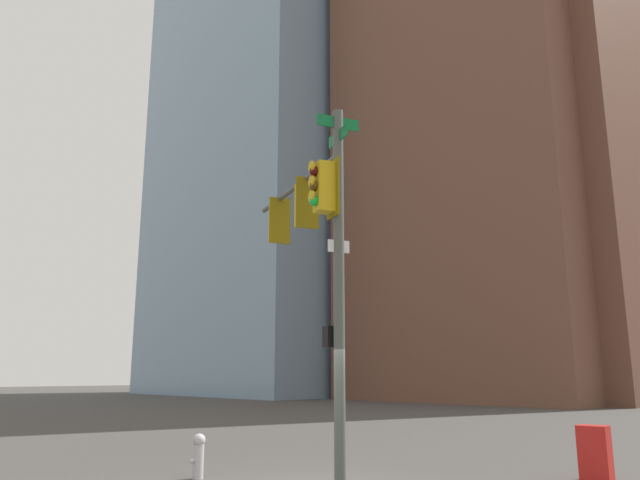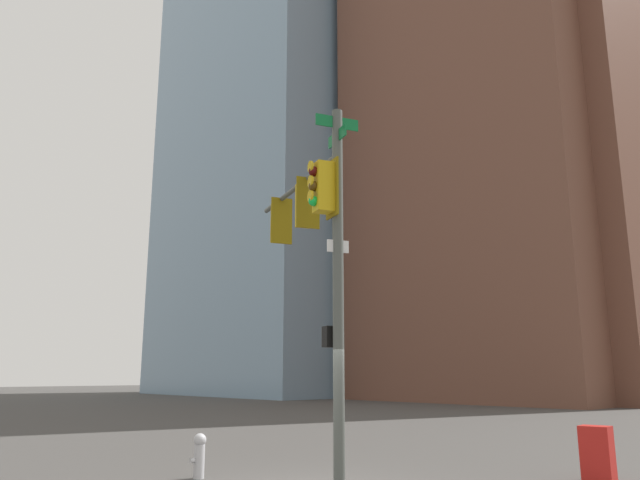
# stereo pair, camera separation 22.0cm
# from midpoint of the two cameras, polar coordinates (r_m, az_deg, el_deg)

# --- Properties ---
(signal_pole_assembly) EXTENTS (2.18, 4.79, 7.27)m
(signal_pole_assembly) POSITION_cam_midpoint_polar(r_m,az_deg,el_deg) (12.99, -0.12, 0.61)
(signal_pole_assembly) COLOR #4C514C
(signal_pole_assembly) RESTS_ON ground_plane
(fire_hydrant) EXTENTS (0.34, 0.26, 0.87)m
(fire_hydrant) POSITION_cam_midpoint_polar(r_m,az_deg,el_deg) (13.35, -10.62, -18.87)
(fire_hydrant) COLOR #B2B2B7
(fire_hydrant) RESTS_ON ground_plane
(newspaper_box) EXTENTS (0.52, 0.62, 1.05)m
(newspaper_box) POSITION_cam_midpoint_polar(r_m,az_deg,el_deg) (13.86, 24.71, -17.53)
(newspaper_box) COLOR red
(newspaper_box) RESTS_ON ground_plane
(building_brick_nearside) EXTENTS (21.45, 20.77, 49.00)m
(building_brick_nearside) POSITION_cam_midpoint_polar(r_m,az_deg,el_deg) (58.77, 16.76, 10.73)
(building_brick_nearside) COLOR brown
(building_brick_nearside) RESTS_ON ground_plane
(building_brick_midblock) EXTENTS (20.83, 14.81, 41.43)m
(building_brick_midblock) POSITION_cam_midpoint_polar(r_m,az_deg,el_deg) (58.44, 22.83, 7.35)
(building_brick_midblock) COLOR brown
(building_brick_midblock) RESTS_ON ground_plane
(building_glass_tower) EXTENTS (24.69, 24.59, 83.82)m
(building_glass_tower) POSITION_cam_midpoint_polar(r_m,az_deg,el_deg) (77.87, -1.40, 18.52)
(building_glass_tower) COLOR #7A99B2
(building_glass_tower) RESTS_ON ground_plane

